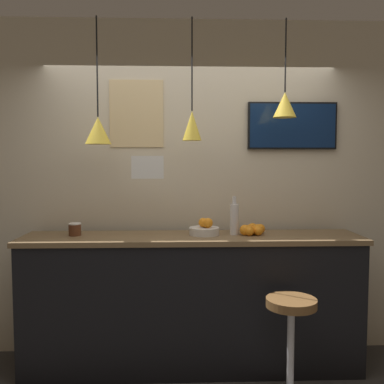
% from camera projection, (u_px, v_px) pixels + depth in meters
% --- Properties ---
extents(back_wall, '(8.00, 0.06, 2.90)m').
position_uv_depth(back_wall, '(190.00, 188.00, 3.78)').
color(back_wall, beige).
rests_on(back_wall, ground_plane).
extents(service_counter, '(2.71, 0.54, 1.09)m').
position_uv_depth(service_counter, '(192.00, 302.00, 3.46)').
color(service_counter, black).
rests_on(service_counter, ground_plane).
extents(bar_stool, '(0.42, 0.42, 0.74)m').
position_uv_depth(bar_stool, '(291.00, 336.00, 2.95)').
color(bar_stool, '#B7B7BC').
rests_on(bar_stool, ground_plane).
extents(fruit_bowl, '(0.24, 0.24, 0.14)m').
position_uv_depth(fruit_bowl, '(204.00, 229.00, 3.45)').
color(fruit_bowl, beige).
rests_on(fruit_bowl, service_counter).
extents(orange_pile, '(0.22, 0.22, 0.09)m').
position_uv_depth(orange_pile, '(253.00, 230.00, 3.47)').
color(orange_pile, orange).
rests_on(orange_pile, service_counter).
extents(juice_bottle, '(0.07, 0.07, 0.31)m').
position_uv_depth(juice_bottle, '(234.00, 218.00, 3.46)').
color(juice_bottle, silver).
rests_on(juice_bottle, service_counter).
extents(spread_jar, '(0.10, 0.10, 0.10)m').
position_uv_depth(spread_jar, '(75.00, 229.00, 3.42)').
color(spread_jar, '#562D19').
rests_on(spread_jar, service_counter).
extents(pendant_lamp_left, '(0.20, 0.20, 0.98)m').
position_uv_depth(pendant_lamp_left, '(98.00, 130.00, 3.34)').
color(pendant_lamp_left, black).
extents(pendant_lamp_middle, '(0.15, 0.15, 0.95)m').
position_uv_depth(pendant_lamp_middle, '(192.00, 125.00, 3.36)').
color(pendant_lamp_middle, black).
extents(pendant_lamp_right, '(0.18, 0.18, 0.77)m').
position_uv_depth(pendant_lamp_right, '(285.00, 104.00, 3.37)').
color(pendant_lamp_right, black).
extents(mounted_tv, '(0.78, 0.04, 0.41)m').
position_uv_depth(mounted_tv, '(292.00, 126.00, 3.72)').
color(mounted_tv, black).
extents(hanging_menu_board, '(0.24, 0.01, 0.17)m').
position_uv_depth(hanging_menu_board, '(147.00, 167.00, 3.18)').
color(hanging_menu_board, white).
extents(wall_poster, '(0.46, 0.01, 0.58)m').
position_uv_depth(wall_poster, '(136.00, 114.00, 3.68)').
color(wall_poster, '#DBBC84').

